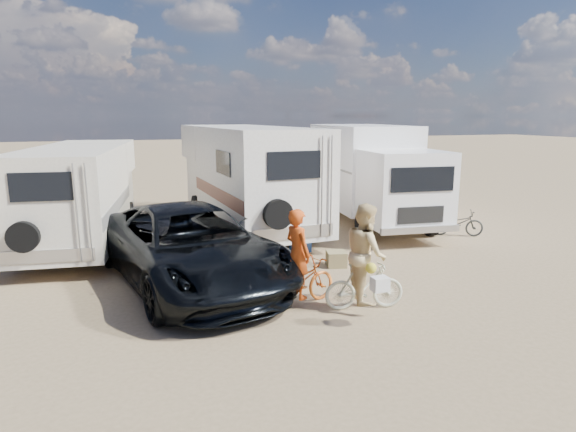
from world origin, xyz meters
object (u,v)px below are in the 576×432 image
object	(u,v)px
rv_left	(82,195)
crate	(336,259)
box_truck	(372,175)
rider_man	(298,263)
bike_parked	(457,223)
bike_man	(297,283)
rv_main	(247,179)
rider_woman	(365,262)
cooler	(300,245)
bike_woman	(364,286)
dark_suv	(190,246)

from	to	relation	value
rv_left	crate	distance (m)	7.58
box_truck	crate	bearing A→B (deg)	-121.46
rv_left	rider_man	xyz separation A→B (m)	(4.19, -6.58, -0.52)
bike_parked	bike_man	bearing A→B (deg)	145.89
rv_main	rider_man	world-z (taller)	rv_main
rider_woman	bike_man	bearing A→B (deg)	74.32
rider_woman	rv_main	bearing A→B (deg)	14.36
rv_main	bike_man	size ratio (longest dim) A/B	4.35
rv_left	bike_parked	xyz separation A→B (m)	(10.73, -2.93, -0.98)
cooler	crate	xyz separation A→B (m)	(0.39, -1.46, -0.01)
rider_woman	crate	distance (m)	2.79
box_truck	cooler	world-z (taller)	box_truck
rv_left	bike_man	distance (m)	7.86
bike_parked	rider_man	bearing A→B (deg)	145.89
bike_woman	rider_man	bearing A→B (deg)	74.32
rider_woman	bike_woman	bearing A→B (deg)	0.00
dark_suv	cooler	world-z (taller)	dark_suv
rider_man	box_truck	bearing A→B (deg)	-56.41
rider_man	bike_man	bearing A→B (deg)	-0.00
cooler	dark_suv	bearing A→B (deg)	-166.73
bike_parked	cooler	world-z (taller)	bike_parked
box_truck	bike_woman	bearing A→B (deg)	-113.17
rv_main	cooler	xyz separation A→B (m)	(0.69, -3.07, -1.44)
bike_woman	bike_parked	bearing A→B (deg)	-41.32
bike_man	rider_man	xyz separation A→B (m)	(0.00, 0.00, 0.41)
rider_man	dark_suv	bearing A→B (deg)	24.85
rv_left	cooler	world-z (taller)	rv_left
bike_woman	rider_man	distance (m)	1.34
rv_main	cooler	size ratio (longest dim) A/B	15.39
rv_left	bike_parked	distance (m)	11.16
rv_main	rider_woman	xyz separation A→B (m)	(0.46, -7.15, -0.71)
bike_parked	rider_woman	bearing A→B (deg)	154.71
rv_main	cooler	bearing A→B (deg)	-81.17
box_truck	rv_left	bearing A→B (deg)	-176.57
rv_main	rv_left	size ratio (longest dim) A/B	1.00
rider_man	bike_parked	world-z (taller)	rider_man
rv_main	rider_man	bearing A→B (deg)	-99.65
bike_man	rider_man	distance (m)	0.41
bike_man	crate	size ratio (longest dim) A/B	3.81
cooler	crate	distance (m)	1.51
rider_woman	cooler	bearing A→B (deg)	7.51
bike_woman	cooler	xyz separation A→B (m)	(0.23, 4.07, -0.26)
rv_left	rider_woman	size ratio (longest dim) A/B	4.07
rider_woman	bike_parked	size ratio (longest dim) A/B	1.22
cooler	rider_woman	bearing A→B (deg)	-106.64
box_truck	bike_parked	world-z (taller)	box_truck
rider_woman	cooler	world-z (taller)	rider_woman
cooler	rider_man	bearing A→B (deg)	-124.75
bike_woman	rider_man	size ratio (longest dim) A/B	0.88
rv_main	cooler	distance (m)	3.46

